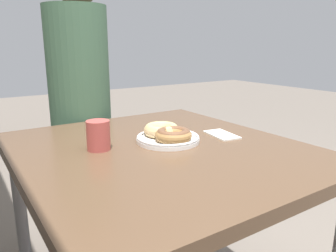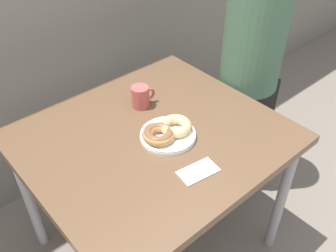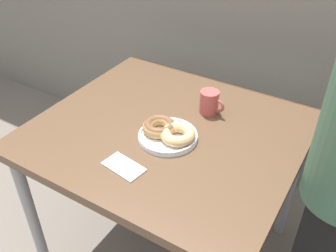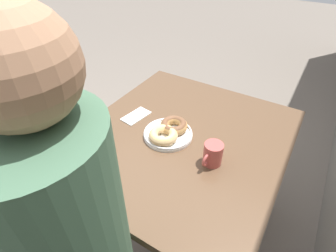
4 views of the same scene
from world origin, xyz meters
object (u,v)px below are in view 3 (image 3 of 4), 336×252
object	(u,v)px
dining_table	(168,144)
coffee_mug	(210,102)
donut_plate	(168,132)
napkin	(124,167)

from	to	relation	value
dining_table	coffee_mug	world-z (taller)	coffee_mug
donut_plate	napkin	xyz separation A→B (m)	(-0.05, -0.23, -0.03)
coffee_mug	dining_table	bearing A→B (deg)	-115.33
donut_plate	napkin	world-z (taller)	donut_plate
dining_table	donut_plate	world-z (taller)	donut_plate
coffee_mug	napkin	xyz separation A→B (m)	(-0.10, -0.48, -0.05)
napkin	dining_table	bearing A→B (deg)	87.76
donut_plate	napkin	distance (m)	0.23
dining_table	napkin	xyz separation A→B (m)	(-0.01, -0.29, 0.08)
dining_table	napkin	size ratio (longest dim) A/B	6.46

